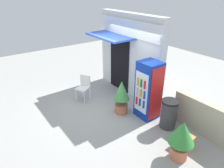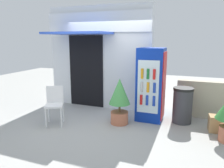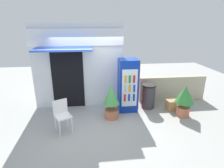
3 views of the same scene
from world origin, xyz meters
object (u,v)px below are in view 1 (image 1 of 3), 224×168
(potted_plant_curbside, at_px, (182,137))
(potted_plant_near_shop, at_px, (121,95))
(trash_bin, at_px, (169,114))
(cardboard_box, at_px, (185,140))
(plastic_chair, at_px, (84,86))
(drink_cooler, at_px, (148,90))

(potted_plant_curbside, bearing_deg, potted_plant_near_shop, 177.06)
(trash_bin, height_order, cardboard_box, trash_bin)
(plastic_chair, bearing_deg, potted_plant_curbside, 6.49)
(plastic_chair, distance_m, cardboard_box, 3.80)
(drink_cooler, height_order, potted_plant_near_shop, drink_cooler)
(potted_plant_near_shop, distance_m, potted_plant_curbside, 2.38)
(plastic_chair, xyz_separation_m, trash_bin, (2.87, 1.18, -0.10))
(cardboard_box, bearing_deg, potted_plant_near_shop, -171.27)
(drink_cooler, relative_size, plastic_chair, 1.99)
(potted_plant_near_shop, xyz_separation_m, cardboard_box, (2.22, 0.34, -0.46))
(potted_plant_near_shop, height_order, potted_plant_curbside, potted_plant_near_shop)
(plastic_chair, xyz_separation_m, potted_plant_curbside, (3.83, 0.44, 0.10))
(potted_plant_curbside, relative_size, cardboard_box, 2.44)
(drink_cooler, distance_m, potted_plant_near_shop, 0.87)
(drink_cooler, bearing_deg, potted_plant_curbside, -20.62)
(potted_plant_near_shop, relative_size, potted_plant_curbside, 1.07)
(cardboard_box, bearing_deg, plastic_chair, -166.26)
(drink_cooler, relative_size, potted_plant_curbside, 1.75)
(trash_bin, bearing_deg, potted_plant_near_shop, -156.38)
(potted_plant_near_shop, bearing_deg, potted_plant_curbside, -2.94)
(cardboard_box, bearing_deg, drink_cooler, 173.07)
(plastic_chair, relative_size, potted_plant_curbside, 0.88)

